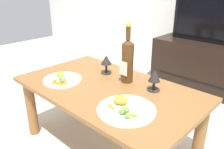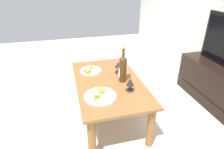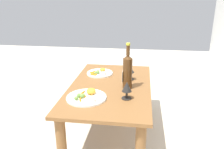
{
  "view_description": "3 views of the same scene",
  "coord_description": "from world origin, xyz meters",
  "px_view_note": "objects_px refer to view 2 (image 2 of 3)",
  "views": [
    {
      "loc": [
        0.9,
        -0.9,
        1.05
      ],
      "look_at": [
        -0.01,
        0.05,
        0.51
      ],
      "focal_mm": 36.95,
      "sensor_mm": 36.0,
      "label": 1
    },
    {
      "loc": [
        1.67,
        -0.4,
        1.4
      ],
      "look_at": [
        0.03,
        0.03,
        0.54
      ],
      "focal_mm": 30.54,
      "sensor_mm": 36.0,
      "label": 2
    },
    {
      "loc": [
        1.78,
        0.25,
        1.19
      ],
      "look_at": [
        0.0,
        0.01,
        0.55
      ],
      "focal_mm": 37.42,
      "sensor_mm": 36.0,
      "label": 3
    }
  ],
  "objects_px": {
    "wine_bottle": "(123,68)",
    "goblet_left": "(118,65)",
    "goblet_right": "(130,83)",
    "dinner_plate_left": "(91,70)",
    "dining_table": "(108,88)",
    "dinner_plate_right": "(100,95)",
    "tv_stand": "(221,86)"
  },
  "relations": [
    {
      "from": "tv_stand",
      "to": "wine_bottle",
      "type": "distance_m",
      "value": 1.28
    },
    {
      "from": "dining_table",
      "to": "dinner_plate_left",
      "type": "xyz_separation_m",
      "value": [
        -0.27,
        -0.14,
        0.09
      ]
    },
    {
      "from": "dinner_plate_left",
      "to": "dinner_plate_right",
      "type": "bearing_deg",
      "value": 0.18
    },
    {
      "from": "dinner_plate_right",
      "to": "dining_table",
      "type": "bearing_deg",
      "value": 152.74
    },
    {
      "from": "tv_stand",
      "to": "goblet_right",
      "type": "bearing_deg",
      "value": -83.43
    },
    {
      "from": "goblet_right",
      "to": "tv_stand",
      "type": "bearing_deg",
      "value": 96.57
    },
    {
      "from": "goblet_left",
      "to": "dinner_plate_left",
      "type": "xyz_separation_m",
      "value": [
        -0.11,
        -0.29,
        -0.08
      ]
    },
    {
      "from": "dining_table",
      "to": "tv_stand",
      "type": "relative_size",
      "value": 1.04
    },
    {
      "from": "goblet_left",
      "to": "goblet_right",
      "type": "distance_m",
      "value": 0.39
    },
    {
      "from": "dining_table",
      "to": "dinner_plate_right",
      "type": "bearing_deg",
      "value": -27.26
    },
    {
      "from": "wine_bottle",
      "to": "goblet_left",
      "type": "height_order",
      "value": "wine_bottle"
    },
    {
      "from": "tv_stand",
      "to": "wine_bottle",
      "type": "relative_size",
      "value": 2.94
    },
    {
      "from": "goblet_left",
      "to": "wine_bottle",
      "type": "bearing_deg",
      "value": -2.91
    },
    {
      "from": "goblet_left",
      "to": "dinner_plate_left",
      "type": "bearing_deg",
      "value": -110.4
    },
    {
      "from": "tv_stand",
      "to": "wine_bottle",
      "type": "bearing_deg",
      "value": -92.63
    },
    {
      "from": "dining_table",
      "to": "dinner_plate_left",
      "type": "height_order",
      "value": "dinner_plate_left"
    },
    {
      "from": "goblet_left",
      "to": "dinner_plate_right",
      "type": "relative_size",
      "value": 0.44
    },
    {
      "from": "goblet_left",
      "to": "tv_stand",
      "type": "bearing_deg",
      "value": 78.27
    },
    {
      "from": "goblet_right",
      "to": "dinner_plate_left",
      "type": "relative_size",
      "value": 0.53
    },
    {
      "from": "wine_bottle",
      "to": "goblet_left",
      "type": "xyz_separation_m",
      "value": [
        -0.2,
        0.01,
        -0.06
      ]
    },
    {
      "from": "tv_stand",
      "to": "goblet_right",
      "type": "xyz_separation_m",
      "value": [
        0.14,
        -1.21,
        0.29
      ]
    },
    {
      "from": "tv_stand",
      "to": "goblet_left",
      "type": "xyz_separation_m",
      "value": [
        -0.25,
        -1.21,
        0.3
      ]
    },
    {
      "from": "wine_bottle",
      "to": "dinner_plate_right",
      "type": "bearing_deg",
      "value": -50.54
    },
    {
      "from": "dining_table",
      "to": "goblet_left",
      "type": "height_order",
      "value": "goblet_left"
    },
    {
      "from": "tv_stand",
      "to": "dinner_plate_left",
      "type": "distance_m",
      "value": 1.56
    },
    {
      "from": "dining_table",
      "to": "wine_bottle",
      "type": "bearing_deg",
      "value": 75.63
    },
    {
      "from": "tv_stand",
      "to": "dinner_plate_right",
      "type": "bearing_deg",
      "value": -83.42
    },
    {
      "from": "dinner_plate_left",
      "to": "goblet_right",
      "type": "bearing_deg",
      "value": 30.15
    },
    {
      "from": "goblet_right",
      "to": "wine_bottle",
      "type": "bearing_deg",
      "value": -177.09
    },
    {
      "from": "dining_table",
      "to": "dinner_plate_left",
      "type": "relative_size",
      "value": 4.65
    },
    {
      "from": "goblet_left",
      "to": "dinner_plate_right",
      "type": "xyz_separation_m",
      "value": [
        0.43,
        -0.29,
        -0.08
      ]
    },
    {
      "from": "goblet_right",
      "to": "dinner_plate_right",
      "type": "height_order",
      "value": "goblet_right"
    }
  ]
}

